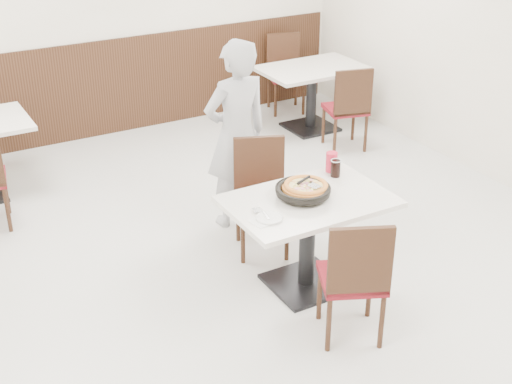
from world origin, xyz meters
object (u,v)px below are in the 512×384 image
main_table (307,243)px  cola_glass (336,169)px  chair_far (262,200)px  red_cup (332,162)px  bg_chair_right_near (346,107)px  chair_near (352,275)px  pizza_pan (303,193)px  pizza (306,188)px  side_plate (269,218)px  bg_table_right (311,98)px  diner_person (236,135)px  bg_chair_right_far (286,75)px

main_table → cola_glass: cola_glass is taller
chair_far → cola_glass: 0.68m
red_cup → bg_chair_right_near: (1.45, 1.78, -0.35)m
chair_near → pizza_pan: chair_near is taller
bg_chair_right_near → pizza: bearing=-118.2°
main_table → side_plate: bearing=-163.3°
pizza_pan → bg_chair_right_near: bearing=47.3°
bg_table_right → diner_person: bearing=-139.2°
chair_near → pizza: bearing=107.9°
main_table → pizza: bearing=75.5°
chair_far → pizza_pan: 0.67m
chair_near → red_cup: 1.14m
pizza → diner_person: 1.11m
pizza_pan → side_plate: (-0.38, -0.16, -0.03)m
cola_glass → bg_chair_right_far: bg_chair_right_far is taller
diner_person → bg_table_right: (1.84, 1.59, -0.46)m
chair_far → side_plate: (-0.37, -0.75, 0.28)m
pizza → red_cup: bearing=31.8°
chair_far → pizza: (0.05, -0.56, 0.34)m
pizza → bg_chair_right_far: (1.92, 3.36, -0.34)m
side_plate → pizza_pan: bearing=23.1°
pizza_pan → diner_person: 1.14m
side_plate → bg_chair_right_near: 3.20m
main_table → cola_glass: (0.40, 0.23, 0.44)m
chair_far → red_cup: chair_far is taller
chair_far → red_cup: (0.45, -0.31, 0.35)m
side_plate → bg_table_right: size_ratio=0.16×
cola_glass → bg_chair_right_near: (1.48, 1.87, -0.34)m
diner_person → bg_chair_right_near: bearing=-156.3°
pizza → red_cup: 0.48m
pizza → side_plate: pizza is taller
side_plate → bg_chair_right_far: 4.27m
bg_table_right → side_plate: bearing=-128.2°
diner_person → bg_chair_right_near: (1.84, 0.92, -0.36)m
chair_far → pizza_pan: size_ratio=2.40×
main_table → pizza: size_ratio=3.38×
pizza → side_plate: 0.47m
chair_near → pizza_pan: bearing=111.2°
main_table → side_plate: 0.57m
side_plate → red_cup: bearing=28.0°
main_table → chair_near: size_ratio=1.26×
pizza_pan → side_plate: bearing=-156.9°
diner_person → bg_chair_right_near: 2.09m
chair_near → bg_chair_right_near: bearing=79.2°
red_cup → chair_far: bearing=145.9°
bg_table_right → bg_chair_right_near: 0.68m
chair_near → bg_chair_right_far: size_ratio=1.00×
bg_table_right → bg_chair_right_far: 0.67m
cola_glass → bg_chair_right_near: bg_chair_right_near is taller
chair_far → pizza_pan: bearing=112.7°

